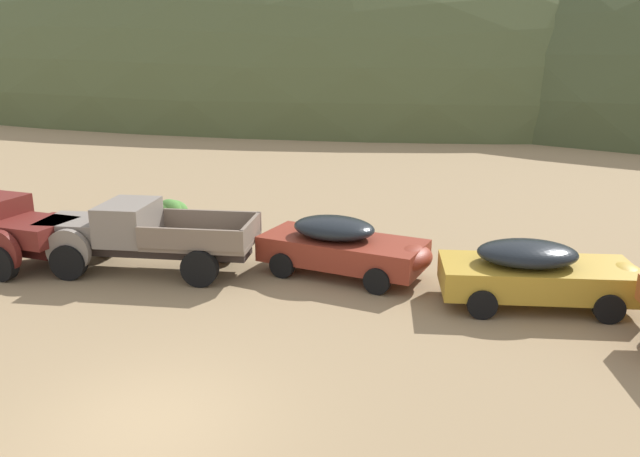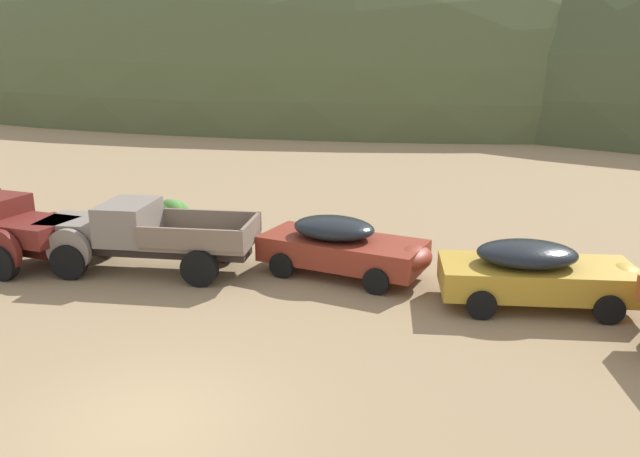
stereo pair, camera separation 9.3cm
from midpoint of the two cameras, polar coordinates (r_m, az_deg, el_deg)
The scene contains 6 objects.
ground_plane at distance 11.26m, azimuth -15.11°, elevation -16.48°, with size 300.00×300.00×0.00m, color #937A56.
hill_far_right at distance 75.01m, azimuth -1.87°, elevation 11.36°, with size 107.51×62.66×36.62m, color #4C5633.
truck_primer_gray at distance 18.16m, azimuth -16.26°, elevation -0.54°, with size 6.11×3.16×1.89m.
car_rust_red at distance 17.01m, azimuth 2.58°, elevation -1.60°, with size 4.77×2.41×1.57m.
car_mustard at distance 15.92m, azimuth 19.44°, elevation -3.76°, with size 5.00×2.92×1.57m.
bush_front_right at distance 23.31m, azimuth -13.09°, elevation 1.38°, with size 1.16×1.32×0.98m.
Camera 2 is at (5.80, -7.63, 5.92)m, focal length 35.82 mm.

